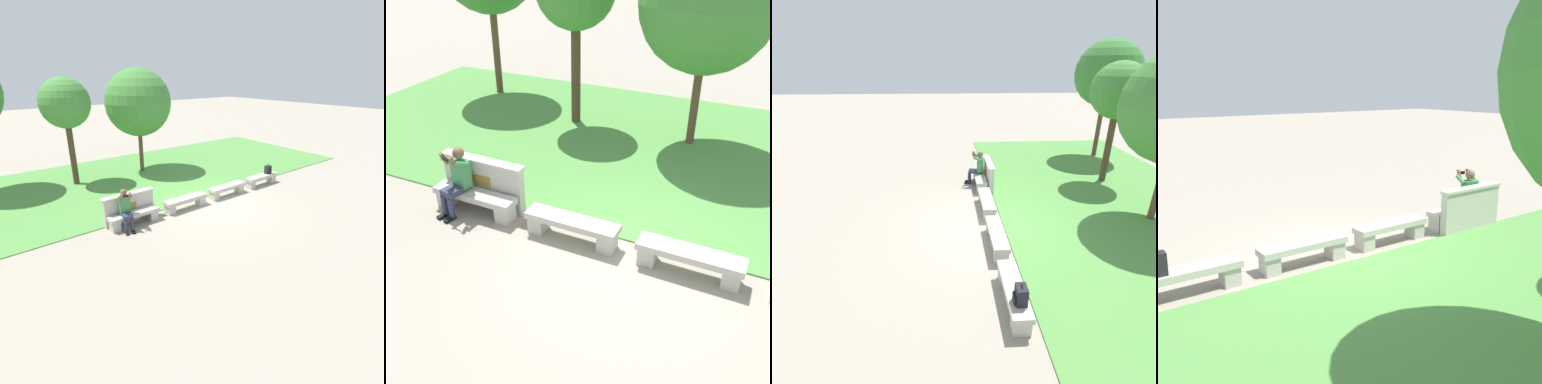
{
  "view_description": "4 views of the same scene",
  "coord_description": "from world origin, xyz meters",
  "views": [
    {
      "loc": [
        -6.97,
        -8.18,
        4.68
      ],
      "look_at": [
        -1.24,
        -0.64,
        0.91
      ],
      "focal_mm": 28.0,
      "sensor_mm": 36.0,
      "label": 1
    },
    {
      "loc": [
        1.84,
        -5.82,
        4.87
      ],
      "look_at": [
        -0.92,
        -0.01,
        1.04
      ],
      "focal_mm": 42.0,
      "sensor_mm": 36.0,
      "label": 2
    },
    {
      "loc": [
        7.74,
        -1.27,
        4.53
      ],
      "look_at": [
        -0.85,
        -0.75,
        0.76
      ],
      "focal_mm": 28.0,
      "sensor_mm": 36.0,
      "label": 3
    },
    {
      "loc": [
        4.83,
        6.85,
        3.26
      ],
      "look_at": [
        -0.37,
        -0.52,
        1.1
      ],
      "focal_mm": 42.0,
      "sensor_mm": 36.0,
      "label": 4
    }
  ],
  "objects": [
    {
      "name": "backrest_wall_with_plaque",
      "position": [
        -3.14,
        0.34,
        0.52
      ],
      "size": [
        1.81,
        0.24,
        1.01
      ],
      "color": "#B7B2A8",
      "rests_on": "ground"
    },
    {
      "name": "ground_plane",
      "position": [
        0.0,
        0.0,
        0.0
      ],
      "size": [
        80.0,
        80.0,
        0.0
      ],
      "primitive_type": "plane",
      "color": "gray"
    },
    {
      "name": "bench_near",
      "position": [
        -1.05,
        0.0,
        0.29
      ],
      "size": [
        1.72,
        0.4,
        0.45
      ],
      "color": "#B7B2A8",
      "rests_on": "ground"
    },
    {
      "name": "bench_far",
      "position": [
        3.14,
        0.0,
        0.29
      ],
      "size": [
        1.72,
        0.4,
        0.45
      ],
      "color": "#B7B2A8",
      "rests_on": "ground"
    },
    {
      "name": "bench_mid",
      "position": [
        1.05,
        0.0,
        0.29
      ],
      "size": [
        1.72,
        0.4,
        0.45
      ],
      "color": "#B7B2A8",
      "rests_on": "ground"
    },
    {
      "name": "bench_main",
      "position": [
        -3.14,
        0.0,
        0.29
      ],
      "size": [
        1.72,
        0.4,
        0.45
      ],
      "color": "#B7B2A8",
      "rests_on": "ground"
    },
    {
      "name": "person_photographer",
      "position": [
        -3.45,
        -0.08,
        0.74
      ],
      "size": [
        0.52,
        0.77,
        1.32
      ],
      "color": "black",
      "rests_on": "ground"
    }
  ]
}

